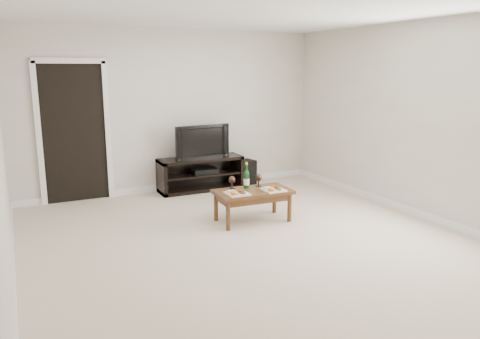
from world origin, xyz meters
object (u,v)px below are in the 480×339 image
(media_console, at_px, (201,174))
(television, at_px, (200,141))
(coffee_table, at_px, (253,206))
(subwoofer, at_px, (246,172))

(media_console, height_order, television, television)
(television, xyz_separation_m, coffee_table, (0.02, -1.82, -0.61))
(media_console, height_order, subwoofer, media_console)
(television, height_order, coffee_table, television)
(subwoofer, relative_size, coffee_table, 0.43)
(subwoofer, bearing_deg, television, 170.49)
(subwoofer, height_order, coffee_table, subwoofer)
(media_console, height_order, coffee_table, media_console)
(media_console, distance_m, subwoofer, 0.86)
(television, bearing_deg, media_console, -5.86)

